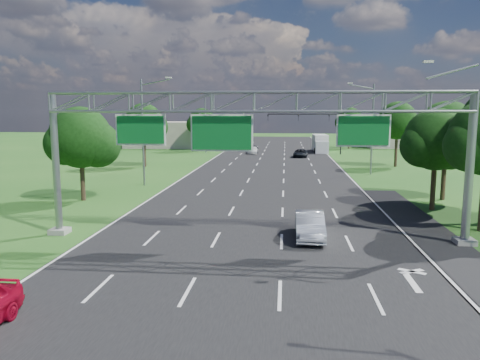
# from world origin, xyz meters

# --- Properties ---
(ground) EXTENTS (220.00, 220.00, 0.00)m
(ground) POSITION_xyz_m (0.00, 30.00, 0.00)
(ground) COLOR #1D5218
(ground) RESTS_ON ground
(road) EXTENTS (18.00, 180.00, 0.02)m
(road) POSITION_xyz_m (0.00, 30.00, 0.00)
(road) COLOR black
(road) RESTS_ON ground
(road_flare) EXTENTS (3.00, 30.00, 0.02)m
(road_flare) POSITION_xyz_m (10.20, 14.00, 0.00)
(road_flare) COLOR black
(road_flare) RESTS_ON ground
(sign_gantry) EXTENTS (23.50, 1.00, 9.56)m
(sign_gantry) POSITION_xyz_m (0.33, 12.00, 6.89)
(sign_gantry) COLOR gray
(sign_gantry) RESTS_ON ground
(traffic_signal) EXTENTS (12.21, 0.24, 7.00)m
(traffic_signal) POSITION_xyz_m (7.48, 65.00, 5.17)
(traffic_signal) COLOR black
(traffic_signal) RESTS_ON ground
(streetlight_l_near) EXTENTS (2.97, 0.22, 10.16)m
(streetlight_l_near) POSITION_xyz_m (-11.30, 30.00, 5.58)
(streetlight_l_near) COLOR gray
(streetlight_l_near) RESTS_ON ground
(streetlight_l_far) EXTENTS (2.97, 0.22, 10.16)m
(streetlight_l_far) POSITION_xyz_m (-11.30, 65.00, 5.58)
(streetlight_l_far) COLOR gray
(streetlight_l_far) RESTS_ON ground
(streetlight_r_mid) EXTENTS (2.97, 0.22, 10.16)m
(streetlight_r_mid) POSITION_xyz_m (11.30, 40.00, 5.58)
(streetlight_r_mid) COLOR gray
(streetlight_r_mid) RESTS_ON ground
(tree_verge_la) EXTENTS (5.76, 4.80, 7.40)m
(tree_verge_la) POSITION_xyz_m (-13.92, 22.04, 4.76)
(tree_verge_la) COLOR #2D2116
(tree_verge_la) RESTS_ON ground
(tree_verge_lb) EXTENTS (5.76, 4.80, 8.06)m
(tree_verge_lb) POSITION_xyz_m (-15.92, 45.04, 5.41)
(tree_verge_lb) COLOR #2D2116
(tree_verge_lb) RESTS_ON ground
(tree_verge_lc) EXTENTS (5.76, 4.80, 7.62)m
(tree_verge_lc) POSITION_xyz_m (-12.92, 70.04, 4.98)
(tree_verge_lc) COLOR #2D2116
(tree_verge_lc) RESTS_ON ground
(tree_verge_rd) EXTENTS (5.76, 4.80, 8.28)m
(tree_verge_rd) POSITION_xyz_m (16.08, 48.04, 5.63)
(tree_verge_rd) COLOR #2D2116
(tree_verge_rd) RESTS_ON ground
(tree_verge_re) EXTENTS (5.76, 4.80, 7.84)m
(tree_verge_re) POSITION_xyz_m (14.08, 78.04, 5.20)
(tree_verge_re) COLOR #2D2116
(tree_verge_re) RESTS_ON ground
(building_left) EXTENTS (14.00, 10.00, 5.00)m
(building_left) POSITION_xyz_m (-22.00, 78.00, 2.50)
(building_left) COLOR gray
(building_left) RESTS_ON ground
(building_right) EXTENTS (12.00, 9.00, 4.00)m
(building_right) POSITION_xyz_m (24.00, 82.00, 2.00)
(building_right) COLOR gray
(building_right) RESTS_ON ground
(silver_sedan) EXTENTS (1.55, 4.44, 1.46)m
(silver_sedan) POSITION_xyz_m (3.34, 12.38, 0.73)
(silver_sedan) COLOR silver
(silver_sedan) RESTS_ON ground
(car_queue_a) EXTENTS (1.68, 4.04, 1.17)m
(car_queue_a) POSITION_xyz_m (-3.46, 64.77, 0.58)
(car_queue_a) COLOR silver
(car_queue_a) RESTS_ON ground
(car_queue_b) EXTENTS (2.43, 4.60, 1.23)m
(car_queue_b) POSITION_xyz_m (4.29, 59.64, 0.62)
(car_queue_b) COLOR black
(car_queue_b) RESTS_ON ground
(car_queue_c) EXTENTS (1.64, 3.91, 1.32)m
(car_queue_c) POSITION_xyz_m (-3.42, 65.97, 0.66)
(car_queue_c) COLOR black
(car_queue_c) RESTS_ON ground
(box_truck) EXTENTS (2.57, 8.00, 3.00)m
(box_truck) POSITION_xyz_m (8.00, 69.55, 1.44)
(box_truck) COLOR silver
(box_truck) RESTS_ON ground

